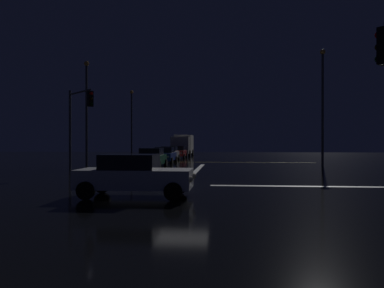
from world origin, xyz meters
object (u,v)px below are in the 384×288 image
at_px(box_truck, 183,145).
at_px(streetlamp_right_near, 323,99).
at_px(traffic_signal_nw, 78,114).
at_px(sedan_red, 178,152).
at_px(streetlamp_left_near, 87,105).
at_px(sedan_blue, 164,155).
at_px(streetlamp_left_far, 132,119).
at_px(sedan_white_crossing, 134,175).
at_px(sedan_green, 151,158).
at_px(sedan_silver, 169,153).

bearing_deg(box_truck, streetlamp_right_near, -56.70).
distance_m(box_truck, traffic_signal_nw, 28.22).
height_order(sedan_red, streetlamp_left_near, streetlamp_left_near).
bearing_deg(traffic_signal_nw, streetlamp_left_near, 105.78).
bearing_deg(sedan_red, sedan_blue, -89.30).
relative_size(traffic_signal_nw, streetlamp_left_far, 0.67).
bearing_deg(streetlamp_left_near, sedan_white_crossing, -64.58).
distance_m(traffic_signal_nw, streetlamp_left_near, 6.64).
bearing_deg(sedan_green, streetlamp_right_near, 12.89).
bearing_deg(traffic_signal_nw, sedan_white_crossing, -60.14).
distance_m(sedan_green, sedan_white_crossing, 15.52).
bearing_deg(streetlamp_left_far, sedan_red, -10.33).
relative_size(sedan_silver, streetlamp_left_near, 0.47).
bearing_deg(traffic_signal_nw, streetlamp_left_far, 94.55).
relative_size(sedan_blue, sedan_silver, 1.00).
relative_size(box_truck, streetlamp_left_far, 0.94).
bearing_deg(streetlamp_right_near, sedan_silver, 146.28).
xyz_separation_m(sedan_silver, streetlamp_left_near, (-5.90, -9.57, 4.48)).
relative_size(sedan_silver, sedan_white_crossing, 1.00).
bearing_deg(streetlamp_right_near, streetlamp_left_near, -180.00).
xyz_separation_m(sedan_red, sedan_white_crossing, (2.54, -33.37, 0.00)).
height_order(traffic_signal_nw, streetlamp_left_near, streetlamp_left_near).
bearing_deg(traffic_signal_nw, box_truck, 81.11).
height_order(box_truck, streetlamp_right_near, streetlamp_right_near).
bearing_deg(traffic_signal_nw, sedan_red, 78.01).
height_order(sedan_blue, streetlamp_right_near, streetlamp_right_near).
xyz_separation_m(box_truck, streetlamp_left_far, (-6.12, -5.52, 3.37)).
xyz_separation_m(sedan_white_crossing, streetlamp_left_far, (-8.80, 34.51, 4.28)).
relative_size(sedan_silver, streetlamp_right_near, 0.44).
bearing_deg(sedan_silver, sedan_white_crossing, -84.12).
xyz_separation_m(sedan_green, sedan_red, (-0.14, 18.03, 0.00)).
height_order(sedan_green, streetlamp_right_near, streetlamp_right_near).
bearing_deg(streetlamp_left_far, box_truck, 42.03).
bearing_deg(traffic_signal_nw, streetlamp_right_near, 18.75).
height_order(traffic_signal_nw, streetlamp_right_near, streetlamp_right_near).
height_order(sedan_silver, streetlamp_left_far, streetlamp_left_far).
height_order(sedan_red, streetlamp_left_far, streetlamp_left_far).
bearing_deg(sedan_green, traffic_signal_nw, -146.14).
height_order(sedan_silver, sedan_red, same).
height_order(sedan_silver, streetlamp_left_near, streetlamp_left_near).
height_order(sedan_green, sedan_white_crossing, same).
relative_size(sedan_white_crossing, traffic_signal_nw, 0.74).
distance_m(streetlamp_right_near, streetlamp_left_near, 20.25).
bearing_deg(streetlamp_left_far, traffic_signal_nw, -85.45).
bearing_deg(sedan_red, streetlamp_left_near, -112.84).
distance_m(traffic_signal_nw, streetlamp_right_near, 19.58).
bearing_deg(streetlamp_left_far, streetlamp_right_near, -38.31).
bearing_deg(box_truck, sedan_blue, -89.11).
relative_size(streetlamp_right_near, streetlamp_left_far, 1.11).
relative_size(sedan_blue, sedan_red, 1.00).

